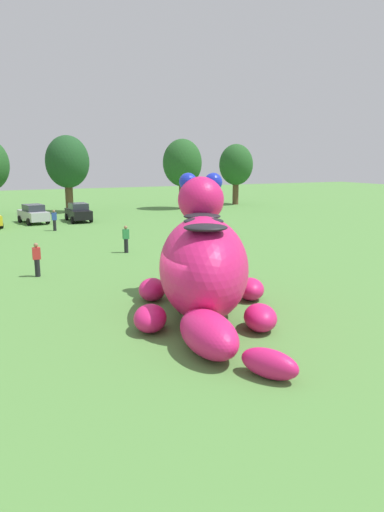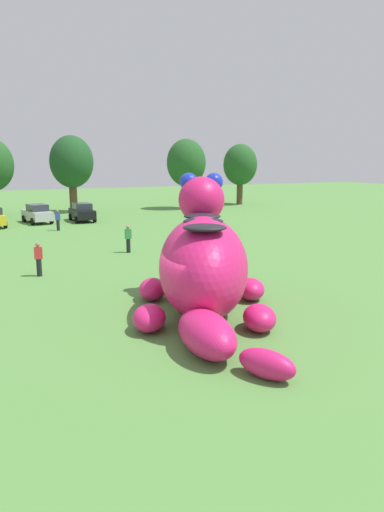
{
  "view_description": "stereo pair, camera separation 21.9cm",
  "coord_description": "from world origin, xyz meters",
  "px_view_note": "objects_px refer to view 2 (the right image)",
  "views": [
    {
      "loc": [
        -6.56,
        -14.21,
        5.78
      ],
      "look_at": [
        1.05,
        2.06,
        2.05
      ],
      "focal_mm": 32.93,
      "sensor_mm": 36.0,
      "label": 1
    },
    {
      "loc": [
        -6.36,
        -14.3,
        5.78
      ],
      "look_at": [
        1.05,
        2.06,
        2.05
      ],
      "focal_mm": 32.93,
      "sensor_mm": 36.0,
      "label": 2
    }
  ],
  "objects_px": {
    "giant_inflatable_creature": "(204,265)",
    "car_black": "(82,212)",
    "spectator_near_inflatable": "(39,259)",
    "car_silver": "(37,214)",
    "spectator_by_cars": "(128,239)",
    "spectator_mid_field": "(58,220)"
  },
  "relations": [
    {
      "from": "car_silver",
      "to": "spectator_by_cars",
      "type": "relative_size",
      "value": 2.55
    },
    {
      "from": "giant_inflatable_creature",
      "to": "spectator_mid_field",
      "type": "distance_m",
      "value": 24.03
    },
    {
      "from": "giant_inflatable_creature",
      "to": "spectator_near_inflatable",
      "type": "distance_m",
      "value": 10.04
    },
    {
      "from": "car_silver",
      "to": "spectator_by_cars",
      "type": "height_order",
      "value": "car_silver"
    },
    {
      "from": "giant_inflatable_creature",
      "to": "car_black",
      "type": "relative_size",
      "value": 2.51
    },
    {
      "from": "giant_inflatable_creature",
      "to": "spectator_near_inflatable",
      "type": "bearing_deg",
      "value": 119.77
    },
    {
      "from": "car_black",
      "to": "spectator_near_inflatable",
      "type": "height_order",
      "value": "car_black"
    },
    {
      "from": "spectator_near_inflatable",
      "to": "spectator_mid_field",
      "type": "height_order",
      "value": "same"
    },
    {
      "from": "spectator_near_inflatable",
      "to": "spectator_mid_field",
      "type": "bearing_deg",
      "value": 77.88
    },
    {
      "from": "spectator_near_inflatable",
      "to": "spectator_by_cars",
      "type": "relative_size",
      "value": 1.0
    },
    {
      "from": "giant_inflatable_creature",
      "to": "car_silver",
      "type": "height_order",
      "value": "giant_inflatable_creature"
    },
    {
      "from": "giant_inflatable_creature",
      "to": "spectator_near_inflatable",
      "type": "height_order",
      "value": "giant_inflatable_creature"
    },
    {
      "from": "car_black",
      "to": "spectator_by_cars",
      "type": "distance_m",
      "value": 16.37
    },
    {
      "from": "car_silver",
      "to": "car_black",
      "type": "bearing_deg",
      "value": -7.13
    },
    {
      "from": "spectator_by_cars",
      "to": "giant_inflatable_creature",
      "type": "bearing_deg",
      "value": -93.98
    },
    {
      "from": "spectator_near_inflatable",
      "to": "spectator_by_cars",
      "type": "distance_m",
      "value": 7.07
    },
    {
      "from": "car_silver",
      "to": "spectator_mid_field",
      "type": "distance_m",
      "value": 5.66
    },
    {
      "from": "car_black",
      "to": "spectator_mid_field",
      "type": "height_order",
      "value": "car_black"
    },
    {
      "from": "giant_inflatable_creature",
      "to": "spectator_mid_field",
      "type": "bearing_deg",
      "value": 94.01
    },
    {
      "from": "car_silver",
      "to": "spectator_mid_field",
      "type": "height_order",
      "value": "car_silver"
    },
    {
      "from": "car_silver",
      "to": "spectator_by_cars",
      "type": "distance_m",
      "value": 17.23
    },
    {
      "from": "car_silver",
      "to": "spectator_by_cars",
      "type": "xyz_separation_m",
      "value": [
        3.54,
        -16.87,
        -0.01
      ]
    }
  ]
}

